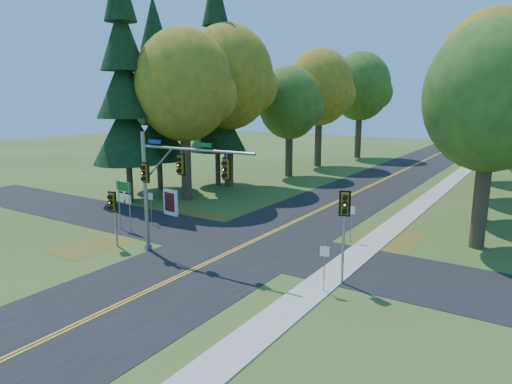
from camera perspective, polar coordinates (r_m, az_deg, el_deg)
The scene contains 29 objects.
ground at distance 25.78m, azimuth -3.49°, elevation -7.64°, with size 160.00×160.00×0.00m, color #2D4F1C.
road_main at distance 25.77m, azimuth -3.49°, elevation -7.62°, with size 8.00×160.00×0.02m, color black.
road_cross at distance 27.32m, azimuth -0.99°, elevation -6.47°, with size 60.00×6.00×0.02m, color black.
centerline_left at distance 25.82m, azimuth -3.67°, elevation -7.55°, with size 0.10×160.00×0.01m, color gold.
centerline_right at distance 25.71m, azimuth -3.31°, elevation -7.63°, with size 0.10×160.00×0.01m, color gold.
sidewalk_east at distance 22.86m, azimuth 9.34°, elevation -10.28°, with size 1.60×160.00×0.06m, color #9E998E.
leaf_patch_w_near at distance 32.67m, azimuth -8.54°, elevation -3.56°, with size 4.00×6.00×0.00m, color brown.
leaf_patch_e at distance 28.00m, azimuth 15.45°, elevation -6.46°, with size 3.50×8.00×0.00m, color brown.
leaf_patch_w_far at distance 28.80m, azimuth -19.34°, elevation -6.19°, with size 3.00×5.00×0.00m, color brown.
tree_w_a at distance 38.65m, azimuth -8.87°, elevation 12.98°, with size 8.00×8.00×14.15m.
tree_e_a at distance 28.47m, azimuth 27.48°, elevation 10.42°, with size 7.20×7.20×12.73m.
tree_w_b at distance 44.43m, azimuth -3.40°, elevation 14.04°, with size 8.60×8.60×15.38m.
tree_e_b at distance 35.30m, azimuth 27.71°, elevation 10.99°, with size 7.60×7.60×13.33m.
tree_w_c at distance 50.15m, azimuth 4.34°, elevation 10.99°, with size 6.80×6.80×11.91m.
tree_e_c at distance 43.53m, azimuth 27.56°, elevation 13.22°, with size 8.80×8.80×15.79m.
tree_w_d at distance 58.20m, azimuth 8.06°, elevation 12.81°, with size 8.20×8.20×14.56m.
tree_e_d at distance 52.67m, azimuth 27.66°, elevation 10.07°, with size 7.00×7.00×12.32m.
tree_w_e at distance 67.82m, azimuth 13.01°, elevation 12.70°, with size 8.40×8.40×14.97m.
pine_a at distance 38.64m, azimuth -16.10°, elevation 12.22°, with size 5.60×5.60×19.48m.
pine_b at distance 43.16m, azimuth -12.29°, elevation 10.94°, with size 5.60×5.60×17.31m.
pine_c at distance 44.95m, azimuth -4.96°, elevation 13.13°, with size 5.60×5.60×20.56m.
traffic_mast at distance 24.69m, azimuth -10.83°, elevation 1.68°, with size 7.41×0.72×6.72m.
east_signal_pole at distance 20.92m, azimuth 10.99°, elevation -2.72°, with size 0.49×0.60×4.48m.
ped_signal_pole at distance 27.34m, azimuth -17.46°, elevation -1.68°, with size 0.51×0.60×3.30m.
route_sign_cluster at distance 30.69m, azimuth -16.15°, elevation -0.43°, with size 1.54×0.21×3.30m.
info_kiosk at distance 34.15m, azimuth -10.63°, elevation -1.30°, with size 1.41×0.36×1.94m.
reg_sign_e_north at distance 27.81m, azimuth 11.83°, elevation -3.07°, with size 0.44×0.07×2.28m.
reg_sign_e_south at distance 20.57m, azimuth 8.56°, elevation -8.39°, with size 0.41×0.13×2.20m.
reg_sign_w at distance 31.90m, azimuth -13.02°, elevation -1.26°, with size 0.43×0.07×2.25m.
Camera 1 is at (14.49, -19.54, 8.52)m, focal length 32.00 mm.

